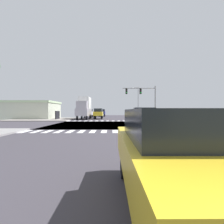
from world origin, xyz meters
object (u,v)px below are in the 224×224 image
suv_queued_4 (102,112)px  box_truck_middle_1 (84,107)px  bank_building (27,110)px  suv_nearside_1 (144,114)px  suv_inner_7 (89,112)px  traffic_signal_mast (142,95)px  suv_crossing_3 (98,113)px  street_lamp (137,99)px  sedan_leading_1 (172,151)px

suv_queued_4 → box_truck_middle_1: size_ratio=0.64×
bank_building → suv_nearside_1: bank_building is taller
bank_building → suv_inner_7: size_ratio=3.12×
traffic_signal_mast → suv_crossing_3: traffic_signal_mast is taller
suv_inner_7 → suv_queued_4: bearing=-109.0°
street_lamp → suv_crossing_3: 12.01m
suv_nearside_1 → box_truck_middle_1: box_truck_middle_1 is taller
traffic_signal_mast → street_lamp: street_lamp is taller
suv_nearside_1 → suv_queued_4: (-8.13, 25.36, 0.00)m
bank_building → suv_queued_4: size_ratio=3.12×
sedan_leading_1 → suv_inner_7: 39.32m
bank_building → box_truck_middle_1: box_truck_middle_1 is taller
traffic_signal_mast → suv_nearside_1: traffic_signal_mast is taller
suv_queued_4 → box_truck_middle_1: 16.02m
street_lamp → sedan_leading_1: 39.60m
traffic_signal_mast → sedan_leading_1: size_ratio=1.46×
suv_nearside_1 → sedan_leading_1: suv_nearside_1 is taller
traffic_signal_mast → sedan_leading_1: (-4.48, -25.49, -3.51)m
suv_nearside_1 → suv_inner_7: (-11.13, 16.66, 0.00)m
street_lamp → suv_inner_7: bearing=-178.6°
traffic_signal_mast → suv_queued_4: (-8.48, 21.90, -3.23)m
suv_nearside_1 → sedan_leading_1: 22.42m
traffic_signal_mast → sedan_leading_1: bearing=-100.0°
bank_building → box_truck_middle_1: 13.10m
traffic_signal_mast → suv_nearside_1: size_ratio=1.37×
sedan_leading_1 → box_truck_middle_1: (-7.00, 31.70, 1.45)m
suv_crossing_3 → bank_building: bearing=-0.1°
bank_building → box_truck_middle_1: size_ratio=1.99×
suv_queued_4 → suv_inner_7: 9.19m
traffic_signal_mast → sedan_leading_1: traffic_signal_mast is taller
sedan_leading_1 → street_lamp: bearing=81.6°
suv_nearside_1 → suv_queued_4: bearing=-162.2°
suv_crossing_3 → street_lamp: bearing=-148.2°
bank_building → suv_queued_4: bearing=42.0°
suv_crossing_3 → sedan_leading_1: size_ratio=1.07×
sedan_leading_1 → suv_inner_7: bearing=100.3°
bank_building → suv_crossing_3: bearing=-0.1°
street_lamp → suv_inner_7: street_lamp is taller
suv_crossing_3 → suv_queued_4: size_ratio=1.00×
suv_queued_4 → suv_crossing_3: bearing=90.0°
box_truck_middle_1 → suv_inner_7: 7.09m
box_truck_middle_1 → suv_crossing_3: bearing=-157.7°
street_lamp → bank_building: (-25.81, -6.04, -2.83)m
suv_crossing_3 → sedan_leading_1: bearing=96.9°
traffic_signal_mast → sedan_leading_1: 26.12m
traffic_signal_mast → box_truck_middle_1: size_ratio=0.87×
box_truck_middle_1 → suv_inner_7: box_truck_middle_1 is taller
suv_queued_4 → box_truck_middle_1: box_truck_middle_1 is taller
street_lamp → suv_crossing_3: (-9.78, -6.07, -3.42)m
street_lamp → box_truck_middle_1: 14.89m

